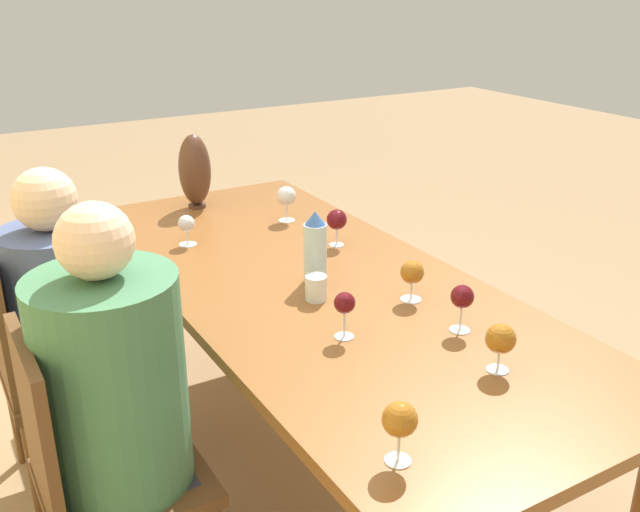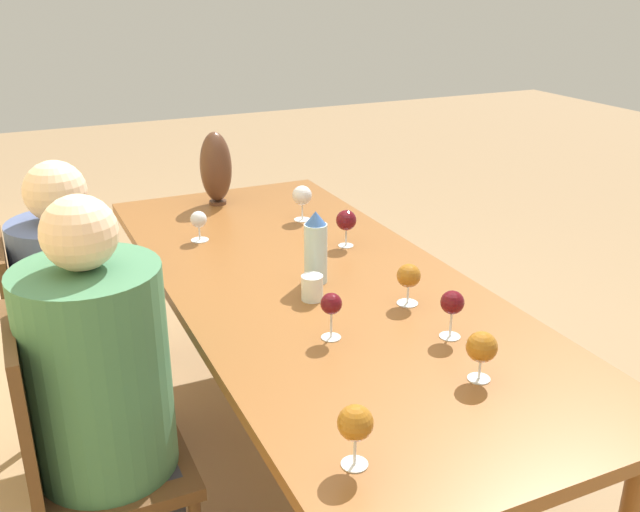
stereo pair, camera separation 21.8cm
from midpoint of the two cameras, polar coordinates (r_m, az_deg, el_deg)
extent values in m
plane|color=#937551|center=(2.83, -2.61, -16.59)|extent=(14.00, 14.00, 0.00)
cube|color=brown|center=(2.43, -2.91, -2.46)|extent=(2.34, 0.97, 0.04)
cylinder|color=brown|center=(3.62, -5.28, -0.79)|extent=(0.07, 0.07, 0.74)
cylinder|color=brown|center=(3.40, -17.08, -3.29)|extent=(0.07, 0.07, 0.74)
cylinder|color=#ADCCD6|center=(2.38, -3.01, 0.15)|extent=(0.08, 0.08, 0.21)
cone|color=#33599E|center=(2.33, -3.08, 3.02)|extent=(0.07, 0.07, 0.05)
cylinder|color=silver|center=(2.27, -3.07, -2.62)|extent=(0.07, 0.07, 0.08)
cylinder|color=#4C2D1E|center=(3.24, -11.72, 3.93)|extent=(0.08, 0.08, 0.01)
ellipsoid|color=#4C2D1E|center=(3.20, -11.94, 6.74)|extent=(0.14, 0.14, 0.31)
cylinder|color=silver|center=(2.29, 4.58, -3.53)|extent=(0.07, 0.07, 0.00)
cylinder|color=silver|center=(2.28, 4.60, -2.80)|extent=(0.01, 0.01, 0.06)
sphere|color=#995B19|center=(2.25, 4.65, -1.35)|extent=(0.08, 0.08, 0.08)
cylinder|color=silver|center=(2.12, 8.22, -5.95)|extent=(0.06, 0.06, 0.00)
cylinder|color=silver|center=(2.10, 8.28, -4.97)|extent=(0.01, 0.01, 0.08)
sphere|color=#510C14|center=(2.07, 8.38, -3.29)|extent=(0.07, 0.07, 0.07)
cylinder|color=silver|center=(3.01, -4.75, 2.83)|extent=(0.07, 0.07, 0.00)
cylinder|color=silver|center=(3.00, -4.77, 3.49)|extent=(0.01, 0.01, 0.07)
sphere|color=silver|center=(2.98, -4.81, 4.77)|extent=(0.08, 0.08, 0.08)
cylinder|color=silver|center=(1.59, 2.20, -16.15)|extent=(0.06, 0.06, 0.00)
cylinder|color=silver|center=(1.57, 2.22, -15.10)|extent=(0.01, 0.01, 0.07)
sphere|color=#995B19|center=(1.53, 2.26, -13.05)|extent=(0.08, 0.08, 0.08)
cylinder|color=silver|center=(1.93, 10.86, -9.01)|extent=(0.06, 0.06, 0.00)
cylinder|color=silver|center=(1.92, 10.93, -8.24)|extent=(0.01, 0.01, 0.06)
sphere|color=#995B19|center=(1.89, 11.06, -6.58)|extent=(0.08, 0.08, 0.08)
cylinder|color=silver|center=(2.81, -12.73, 0.87)|extent=(0.07, 0.07, 0.00)
cylinder|color=silver|center=(2.80, -12.78, 1.44)|extent=(0.01, 0.01, 0.06)
sphere|color=silver|center=(2.78, -12.88, 2.52)|extent=(0.06, 0.06, 0.06)
cylinder|color=silver|center=(2.73, -0.95, 0.86)|extent=(0.06, 0.06, 0.00)
cylinder|color=silver|center=(2.72, -0.96, 1.56)|extent=(0.01, 0.01, 0.07)
sphere|color=#510C14|center=(2.70, -0.96, 2.90)|extent=(0.08, 0.08, 0.08)
cylinder|color=silver|center=(2.06, -1.10, -6.53)|extent=(0.06, 0.06, 0.00)
cylinder|color=silver|center=(2.04, -1.11, -5.51)|extent=(0.01, 0.01, 0.08)
sphere|color=#510C14|center=(2.01, -1.12, -3.83)|extent=(0.06, 0.06, 0.06)
cube|color=brown|center=(2.19, -18.25, -16.90)|extent=(0.44, 0.44, 0.04)
cube|color=brown|center=(2.03, -24.73, -12.40)|extent=(0.40, 0.03, 0.47)
cylinder|color=brown|center=(2.50, -14.27, -17.39)|extent=(0.04, 0.04, 0.41)
cube|color=brown|center=(2.75, -21.53, -8.82)|extent=(0.44, 0.44, 0.04)
cylinder|color=brown|center=(2.73, -16.12, -13.88)|extent=(0.04, 0.04, 0.41)
cylinder|color=brown|center=(3.04, -18.05, -10.08)|extent=(0.04, 0.04, 0.41)
cylinder|color=brown|center=(2.69, -24.19, -15.64)|extent=(0.04, 0.04, 0.41)
cylinder|color=brown|center=(3.01, -25.19, -11.57)|extent=(0.04, 0.04, 0.41)
cylinder|color=#3D704C|center=(2.01, -19.34, -9.65)|extent=(0.39, 0.39, 0.61)
sphere|color=beige|center=(1.84, -20.88, 1.08)|extent=(0.19, 0.19, 0.19)
cube|color=#2D2D38|center=(2.86, -19.70, -12.10)|extent=(0.27, 0.20, 0.45)
cylinder|color=#475684|center=(2.62, -22.37, -3.49)|extent=(0.36, 0.36, 0.52)
sphere|color=beige|center=(2.50, -23.57, 4.14)|extent=(0.21, 0.21, 0.21)
camera|label=1|loc=(0.11, -92.65, -1.06)|focal=40.00mm
camera|label=2|loc=(0.11, 87.35, 1.06)|focal=40.00mm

